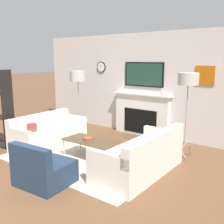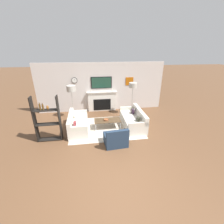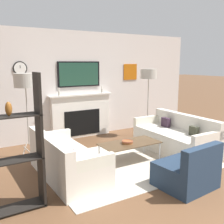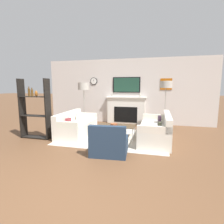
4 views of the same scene
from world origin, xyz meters
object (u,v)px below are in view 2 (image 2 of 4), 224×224
(couch_right, at_px, (133,120))
(floor_lamp_left, at_px, (71,89))
(couch_left, at_px, (78,124))
(decorative_bowl, at_px, (106,120))
(coffee_table, at_px, (107,121))
(shelf_unit, at_px, (47,120))
(armchair, at_px, (116,139))
(floor_lamp_right, at_px, (133,86))

(couch_right, xyz_separation_m, floor_lamp_left, (-2.81, 1.33, 1.27))
(couch_left, relative_size, decorative_bowl, 8.06)
(coffee_table, bearing_deg, shelf_unit, -164.88)
(couch_left, height_order, armchair, couch_left)
(armchair, bearing_deg, floor_lamp_left, 123.45)
(coffee_table, xyz_separation_m, floor_lamp_right, (1.49, 1.32, 1.25))
(couch_left, xyz_separation_m, floor_lamp_right, (2.81, 1.33, 1.33))
(couch_left, relative_size, coffee_table, 1.51)
(shelf_unit, bearing_deg, floor_lamp_left, 68.94)
(armchair, distance_m, decorative_bowl, 1.37)
(couch_right, bearing_deg, decorative_bowl, 179.68)
(armchair, bearing_deg, couch_right, 51.64)
(couch_right, height_order, coffee_table, couch_right)
(couch_left, bearing_deg, decorative_bowl, 0.35)
(coffee_table, xyz_separation_m, decorative_bowl, (-0.06, -0.00, 0.05))
(couch_left, distance_m, coffee_table, 1.33)
(decorative_bowl, xyz_separation_m, floor_lamp_right, (1.54, 1.32, 1.19))
(coffee_table, bearing_deg, decorative_bowl, -175.57)
(floor_lamp_left, bearing_deg, couch_left, -78.05)
(floor_lamp_right, bearing_deg, coffee_table, -138.43)
(couch_left, distance_m, shelf_unit, 1.35)
(armchair, relative_size, coffee_table, 0.75)
(couch_right, height_order, floor_lamp_right, floor_lamp_right)
(armchair, bearing_deg, coffee_table, 96.35)
(armchair, relative_size, floor_lamp_left, 0.51)
(shelf_unit, bearing_deg, couch_right, 9.97)
(shelf_unit, bearing_deg, decorative_bowl, 15.38)
(floor_lamp_left, bearing_deg, decorative_bowl, -40.44)
(decorative_bowl, bearing_deg, couch_left, -179.65)
(couch_right, height_order, decorative_bowl, couch_right)
(coffee_table, distance_m, floor_lamp_right, 2.34)
(couch_left, height_order, decorative_bowl, couch_left)
(decorative_bowl, xyz_separation_m, shelf_unit, (-2.30, -0.63, 0.46))
(decorative_bowl, bearing_deg, floor_lamp_left, 139.56)
(armchair, distance_m, shelf_unit, 2.68)
(decorative_bowl, bearing_deg, armchair, -81.20)
(decorative_bowl, xyz_separation_m, floor_lamp_left, (-1.55, 1.32, 1.14))
(armchair, height_order, floor_lamp_left, floor_lamp_left)
(armchair, relative_size, decorative_bowl, 4.01)
(couch_left, bearing_deg, shelf_unit, -148.82)
(floor_lamp_left, height_order, shelf_unit, shelf_unit)
(couch_right, bearing_deg, armchair, -128.36)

